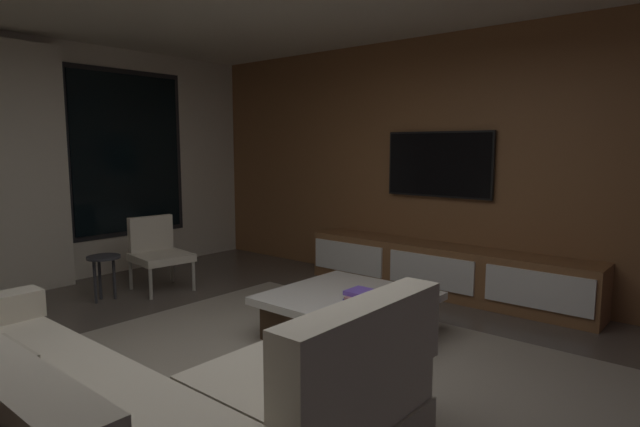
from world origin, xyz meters
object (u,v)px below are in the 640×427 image
(coffee_table, at_px, (348,315))
(accent_chair_near_window, at_px, (157,249))
(sectional_couch, at_px, (118,408))
(book_stack_on_coffee_table, at_px, (361,296))
(media_console, at_px, (445,272))
(mounted_tv, at_px, (439,164))
(side_stool, at_px, (103,264))

(coffee_table, distance_m, accent_chair_near_window, 2.48)
(sectional_couch, relative_size, book_stack_on_coffee_table, 9.53)
(sectional_couch, bearing_deg, media_console, 2.10)
(sectional_couch, height_order, mounted_tv, mounted_tv)
(coffee_table, bearing_deg, book_stack_on_coffee_table, -111.94)
(side_stool, relative_size, media_console, 0.15)
(side_stool, bearing_deg, mounted_tv, -42.17)
(book_stack_on_coffee_table, xyz_separation_m, accent_chair_near_window, (-0.08, 2.65, 0.03))
(sectional_couch, relative_size, coffee_table, 2.16)
(coffee_table, height_order, side_stool, side_stool)
(book_stack_on_coffee_table, bearing_deg, coffee_table, 68.06)
(sectional_couch, xyz_separation_m, book_stack_on_coffee_table, (1.99, -0.01, 0.11))
(coffee_table, relative_size, side_stool, 2.52)
(coffee_table, xyz_separation_m, book_stack_on_coffee_table, (-0.07, -0.18, 0.21))
(book_stack_on_coffee_table, bearing_deg, mounted_tv, 10.38)
(sectional_couch, bearing_deg, accent_chair_near_window, 54.09)
(book_stack_on_coffee_table, xyz_separation_m, mounted_tv, (1.86, 0.34, 0.95))
(media_console, xyz_separation_m, mounted_tv, (0.18, 0.20, 1.10))
(book_stack_on_coffee_table, height_order, media_console, media_console)
(side_stool, xyz_separation_m, mounted_tv, (2.55, -2.31, 0.98))
(media_console, bearing_deg, sectional_couch, -177.90)
(mounted_tv, bearing_deg, accent_chair_near_window, 130.15)
(book_stack_on_coffee_table, distance_m, accent_chair_near_window, 2.65)
(coffee_table, relative_size, mounted_tv, 0.97)
(coffee_table, xyz_separation_m, accent_chair_near_window, (-0.15, 2.47, 0.25))
(coffee_table, height_order, media_console, media_console)
(side_stool, bearing_deg, coffee_table, -72.93)
(sectional_couch, xyz_separation_m, coffee_table, (2.06, 0.17, -0.10))
(side_stool, bearing_deg, sectional_couch, -116.21)
(media_console, relative_size, mounted_tv, 2.58)
(side_stool, height_order, media_console, media_console)
(accent_chair_near_window, relative_size, mounted_tv, 0.65)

